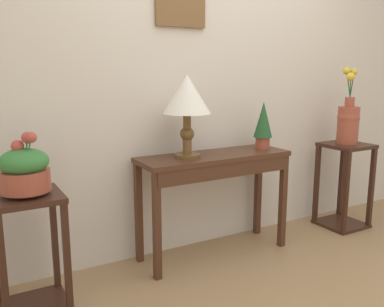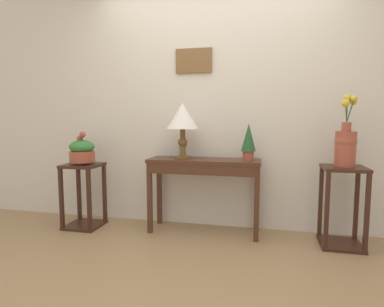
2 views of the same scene
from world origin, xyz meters
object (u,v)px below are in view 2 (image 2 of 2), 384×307
object	(u,v)px
planter_bowl_wide_left	(82,151)
pedestal_stand_right	(342,207)
console_table	(204,171)
potted_plant_on_console	(249,140)
flower_vase_tall_right	(346,143)
pedestal_stand_left	(84,196)
table_lamp	(183,119)

from	to	relation	value
planter_bowl_wide_left	pedestal_stand_right	distance (m)	2.60
planter_bowl_wide_left	pedestal_stand_right	bearing A→B (deg)	1.09
console_table	potted_plant_on_console	size ratio (longest dim) A/B	3.14
console_table	flower_vase_tall_right	distance (m)	1.32
planter_bowl_wide_left	pedestal_stand_left	bearing A→B (deg)	125.25
pedestal_stand_right	flower_vase_tall_right	xyz separation A→B (m)	(0.00, 0.00, 0.58)
pedestal_stand_left	pedestal_stand_right	world-z (taller)	pedestal_stand_right
planter_bowl_wide_left	pedestal_stand_right	xyz separation A→B (m)	(2.56, 0.05, -0.45)
potted_plant_on_console	pedestal_stand_left	xyz separation A→B (m)	(-1.72, -0.13, -0.61)
planter_bowl_wide_left	potted_plant_on_console	bearing A→B (deg)	4.22
console_table	potted_plant_on_console	world-z (taller)	potted_plant_on_console
console_table	pedestal_stand_right	bearing A→B (deg)	-2.50
flower_vase_tall_right	pedestal_stand_left	bearing A→B (deg)	-178.89
planter_bowl_wide_left	flower_vase_tall_right	distance (m)	2.57
table_lamp	flower_vase_tall_right	distance (m)	1.52
console_table	pedestal_stand_left	size ratio (longest dim) A/B	1.64
table_lamp	flower_vase_tall_right	world-z (taller)	flower_vase_tall_right
table_lamp	console_table	bearing A→B (deg)	-5.68
potted_plant_on_console	pedestal_stand_right	distance (m)	1.03
potted_plant_on_console	pedestal_stand_left	size ratio (longest dim) A/B	0.52
console_table	table_lamp	size ratio (longest dim) A/B	2.00
pedestal_stand_left	pedestal_stand_right	size ratio (longest dim) A/B	0.93
potted_plant_on_console	pedestal_stand_left	bearing A→B (deg)	-175.79
pedestal_stand_left	planter_bowl_wide_left	bearing A→B (deg)	-54.75
potted_plant_on_console	planter_bowl_wide_left	size ratio (longest dim) A/B	1.04
console_table	table_lamp	xyz separation A→B (m)	(-0.22, 0.02, 0.52)
pedestal_stand_right	pedestal_stand_left	bearing A→B (deg)	-178.92
console_table	pedestal_stand_left	xyz separation A→B (m)	(-1.28, -0.10, -0.29)
table_lamp	pedestal_stand_left	size ratio (longest dim) A/B	0.82
console_table	pedestal_stand_right	xyz separation A→B (m)	(1.28, -0.06, -0.27)
flower_vase_tall_right	console_table	bearing A→B (deg)	177.58
table_lamp	potted_plant_on_console	xyz separation A→B (m)	(0.66, -0.00, -0.21)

